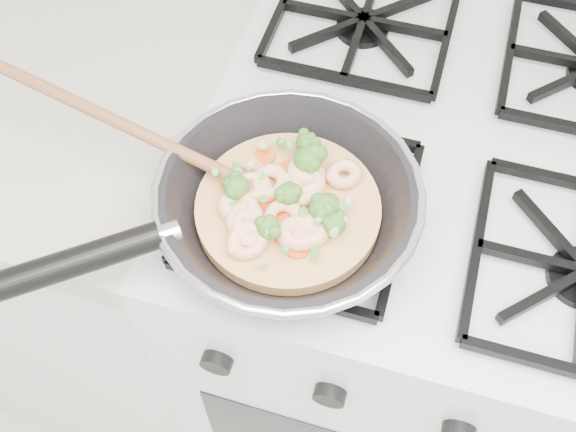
# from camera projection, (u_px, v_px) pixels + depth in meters

# --- Properties ---
(stove) EXTENTS (0.60, 0.60, 0.92)m
(stove) POSITION_uv_depth(u_px,v_px,m) (404.00, 303.00, 1.17)
(stove) COLOR silver
(stove) RESTS_ON ground
(skillet) EXTENTS (0.48, 0.33, 0.09)m
(skillet) POSITION_uv_depth(u_px,v_px,m) (282.00, 203.00, 0.68)
(skillet) COLOR black
(skillet) RESTS_ON stove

